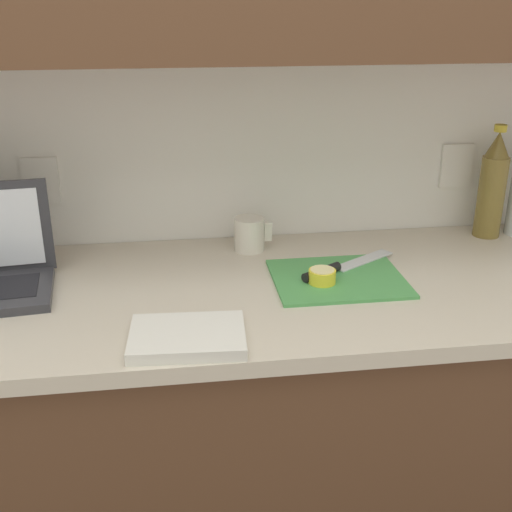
{
  "coord_description": "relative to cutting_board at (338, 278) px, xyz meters",
  "views": [
    {
      "loc": [
        -0.05,
        -1.32,
        1.56
      ],
      "look_at": [
        0.13,
        -0.01,
        1.02
      ],
      "focal_mm": 45.0,
      "sensor_mm": 36.0,
      "label": 1
    }
  ],
  "objects": [
    {
      "name": "bottle_green_soda",
      "position": [
        0.48,
        0.24,
        0.14
      ],
      "size": [
        0.07,
        0.07,
        0.31
      ],
      "color": "olive",
      "rests_on": "counter_unit"
    },
    {
      "name": "counter_unit",
      "position": [
        -0.35,
        -0.0,
        -0.46
      ],
      "size": [
        2.59,
        0.65,
        0.94
      ],
      "color": "brown",
      "rests_on": "ground_plane"
    },
    {
      "name": "dish_towel",
      "position": [
        -0.36,
        -0.24,
        0.01
      ],
      "size": [
        0.23,
        0.17,
        0.02
      ],
      "primitive_type": "cube",
      "rotation": [
        0.0,
        0.0,
        -0.06
      ],
      "color": "silver",
      "rests_on": "counter_unit"
    },
    {
      "name": "measuring_cup",
      "position": [
        -0.18,
        0.22,
        0.04
      ],
      "size": [
        0.1,
        0.08,
        0.09
      ],
      "color": "silver",
      "rests_on": "counter_unit"
    },
    {
      "name": "lemon_half_cut",
      "position": [
        -0.04,
        -0.03,
        0.02
      ],
      "size": [
        0.06,
        0.06,
        0.03
      ],
      "color": "yellow",
      "rests_on": "cutting_board"
    },
    {
      "name": "cutting_board",
      "position": [
        0.0,
        0.0,
        0.0
      ],
      "size": [
        0.3,
        0.25,
        0.01
      ],
      "primitive_type": "cube",
      "color": "#4C9E51",
      "rests_on": "counter_unit"
    },
    {
      "name": "knife",
      "position": [
        -0.0,
        0.03,
        0.01
      ],
      "size": [
        0.26,
        0.18,
        0.02
      ],
      "rotation": [
        0.0,
        0.0,
        0.56
      ],
      "color": "silver",
      "rests_on": "cutting_board"
    }
  ]
}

